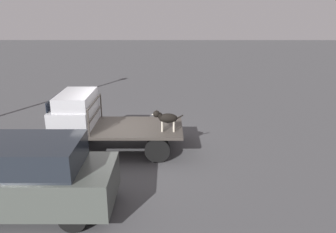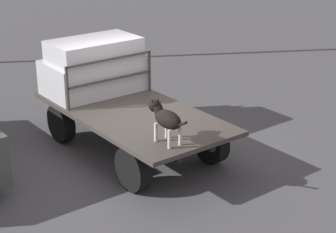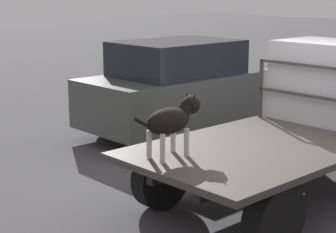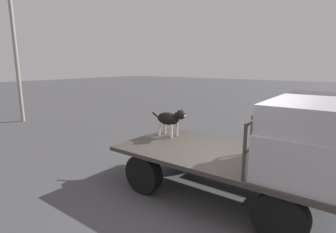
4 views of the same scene
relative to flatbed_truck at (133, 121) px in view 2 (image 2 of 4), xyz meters
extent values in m
plane|color=#474749|center=(0.00, 0.00, -0.61)|extent=(80.00, 80.00, 0.00)
cylinder|color=black|center=(1.28, 0.87, -0.23)|extent=(0.78, 0.24, 0.78)
cylinder|color=black|center=(1.28, -0.87, -0.23)|extent=(0.78, 0.24, 0.78)
cylinder|color=black|center=(-1.28, 0.87, -0.23)|extent=(0.78, 0.24, 0.78)
cylinder|color=black|center=(-1.28, -0.87, -0.23)|extent=(0.78, 0.24, 0.78)
cube|color=black|center=(0.00, 0.36, 0.05)|extent=(3.81, 0.10, 0.18)
cube|color=black|center=(0.00, -0.36, 0.05)|extent=(3.81, 0.10, 0.18)
cube|color=#3D3833|center=(0.00, 0.00, 0.18)|extent=(4.14, 2.05, 0.08)
cube|color=#B7B7BC|center=(1.42, 0.00, 0.57)|extent=(1.20, 1.93, 0.70)
cube|color=#B7B7BC|center=(1.33, 0.00, 1.13)|extent=(1.02, 1.78, 0.43)
cube|color=black|center=(2.01, 0.00, 1.07)|extent=(0.02, 1.58, 0.32)
cube|color=#3D3833|center=(0.75, 0.95, 0.65)|extent=(0.04, 0.04, 0.86)
cube|color=#3D3833|center=(0.75, -0.95, 0.65)|extent=(0.04, 0.04, 0.86)
cube|color=#3D3833|center=(0.75, 0.00, 1.06)|extent=(0.04, 1.89, 0.04)
cube|color=#3D3833|center=(0.75, 0.00, 0.65)|extent=(0.04, 1.89, 0.04)
cylinder|color=beige|center=(-1.43, 0.49, 0.38)|extent=(0.06, 0.06, 0.32)
cylinder|color=beige|center=(-1.43, 0.27, 0.38)|extent=(0.06, 0.06, 0.32)
cylinder|color=beige|center=(-1.79, 0.49, 0.38)|extent=(0.06, 0.06, 0.32)
cylinder|color=beige|center=(-1.79, 0.27, 0.38)|extent=(0.06, 0.06, 0.32)
ellipsoid|color=black|center=(-1.61, 0.38, 0.64)|extent=(0.59, 0.30, 0.30)
sphere|color=beige|center=(-1.45, 0.38, 0.58)|extent=(0.13, 0.13, 0.13)
cylinder|color=black|center=(-1.36, 0.38, 0.72)|extent=(0.21, 0.16, 0.20)
sphere|color=black|center=(-1.25, 0.38, 0.77)|extent=(0.22, 0.22, 0.22)
cone|color=beige|center=(-1.16, 0.38, 0.76)|extent=(0.12, 0.12, 0.12)
cone|color=black|center=(-1.26, 0.44, 0.86)|extent=(0.06, 0.08, 0.10)
cone|color=black|center=(-1.26, 0.32, 0.86)|extent=(0.06, 0.08, 0.10)
cylinder|color=black|center=(-1.96, 0.38, 0.67)|extent=(0.25, 0.04, 0.17)
camera|label=1|loc=(-1.62, 10.05, 3.89)|focal=35.00mm
camera|label=2|loc=(-8.28, 5.52, 3.98)|focal=60.00mm
camera|label=3|loc=(-5.69, -4.06, 2.07)|focal=60.00mm
camera|label=4|loc=(2.00, -4.48, 1.89)|focal=28.00mm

